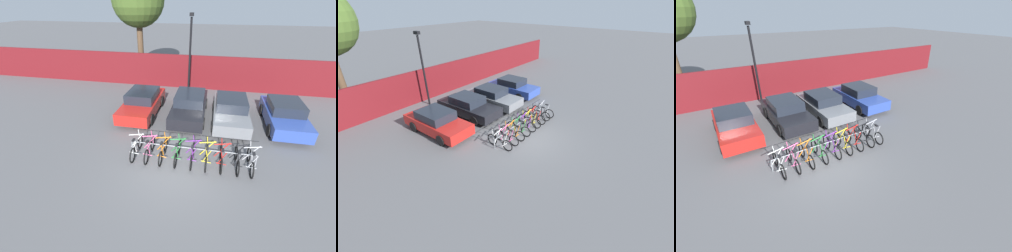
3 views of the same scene
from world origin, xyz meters
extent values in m
plane|color=#59595B|center=(0.00, 0.00, 0.00)|extent=(120.00, 120.00, 0.00)
cube|color=maroon|center=(0.00, 9.50, 1.23)|extent=(36.00, 0.16, 2.46)
cylinder|color=gray|center=(0.58, 0.68, 0.55)|extent=(5.26, 0.04, 0.04)
cylinder|color=gray|center=(-2.05, 0.68, 0.28)|extent=(0.04, 0.04, 0.55)
cylinder|color=gray|center=(3.21, 0.68, 0.28)|extent=(0.04, 0.04, 0.55)
torus|color=black|center=(-1.80, 0.00, 0.33)|extent=(0.06, 0.66, 0.66)
torus|color=black|center=(-1.80, 1.05, 0.33)|extent=(0.06, 0.66, 0.66)
cylinder|color=silver|center=(-1.80, 0.68, 0.65)|extent=(0.60, 0.04, 0.76)
cylinder|color=silver|center=(-1.80, 0.63, 0.96)|extent=(0.68, 0.04, 0.16)
cylinder|color=silver|center=(-1.80, 0.35, 0.59)|extent=(0.14, 0.04, 0.63)
cylinder|color=silver|center=(-1.80, 0.15, 0.61)|extent=(0.32, 0.03, 0.58)
cylinder|color=silver|center=(-1.80, 0.20, 0.31)|extent=(0.40, 0.03, 0.08)
cylinder|color=silver|center=(-1.80, 1.01, 0.68)|extent=(0.12, 0.04, 0.69)
cylinder|color=black|center=(-1.80, 0.97, 1.04)|extent=(0.52, 0.03, 0.03)
cube|color=black|center=(-1.80, 0.25, 0.93)|extent=(0.10, 0.22, 0.05)
torus|color=black|center=(-1.21, 0.00, 0.33)|extent=(0.06, 0.66, 0.66)
torus|color=black|center=(-1.21, 1.05, 0.33)|extent=(0.06, 0.66, 0.66)
cylinder|color=#E55993|center=(-1.21, 0.68, 0.65)|extent=(0.60, 0.04, 0.76)
cylinder|color=#E55993|center=(-1.21, 0.63, 0.96)|extent=(0.68, 0.04, 0.16)
cylinder|color=#E55993|center=(-1.21, 0.35, 0.59)|extent=(0.14, 0.04, 0.63)
cylinder|color=#E55993|center=(-1.21, 0.15, 0.61)|extent=(0.32, 0.03, 0.58)
cylinder|color=#E55993|center=(-1.21, 0.20, 0.31)|extent=(0.40, 0.03, 0.08)
cylinder|color=#E55993|center=(-1.21, 1.01, 0.68)|extent=(0.12, 0.04, 0.69)
cylinder|color=black|center=(-1.21, 0.97, 1.04)|extent=(0.52, 0.03, 0.03)
cube|color=black|center=(-1.21, 0.25, 0.93)|extent=(0.10, 0.22, 0.05)
torus|color=black|center=(-0.61, 0.00, 0.33)|extent=(0.06, 0.66, 0.66)
torus|color=black|center=(-0.61, 1.05, 0.33)|extent=(0.06, 0.66, 0.66)
cylinder|color=orange|center=(-0.61, 0.68, 0.65)|extent=(0.60, 0.04, 0.76)
cylinder|color=orange|center=(-0.61, 0.63, 0.96)|extent=(0.68, 0.04, 0.16)
cylinder|color=orange|center=(-0.61, 0.35, 0.59)|extent=(0.14, 0.04, 0.63)
cylinder|color=orange|center=(-0.61, 0.15, 0.61)|extent=(0.32, 0.03, 0.58)
cylinder|color=orange|center=(-0.61, 0.20, 0.31)|extent=(0.40, 0.03, 0.08)
cylinder|color=orange|center=(-0.61, 1.01, 0.68)|extent=(0.12, 0.04, 0.69)
cylinder|color=black|center=(-0.61, 0.97, 1.04)|extent=(0.52, 0.03, 0.03)
cube|color=black|center=(-0.61, 0.25, 0.93)|extent=(0.10, 0.22, 0.05)
torus|color=black|center=(0.01, 0.00, 0.33)|extent=(0.06, 0.66, 0.66)
torus|color=black|center=(0.01, 1.05, 0.33)|extent=(0.06, 0.66, 0.66)
cylinder|color=#288438|center=(0.01, 0.68, 0.65)|extent=(0.60, 0.04, 0.76)
cylinder|color=#288438|center=(0.01, 0.63, 0.96)|extent=(0.68, 0.04, 0.16)
cylinder|color=#288438|center=(0.01, 0.35, 0.59)|extent=(0.14, 0.04, 0.63)
cylinder|color=#288438|center=(0.01, 0.15, 0.61)|extent=(0.32, 0.03, 0.58)
cylinder|color=#288438|center=(0.01, 0.20, 0.31)|extent=(0.40, 0.03, 0.08)
cylinder|color=#288438|center=(0.01, 1.01, 0.68)|extent=(0.12, 0.04, 0.69)
cylinder|color=black|center=(0.01, 0.97, 1.04)|extent=(0.52, 0.03, 0.03)
cube|color=black|center=(0.01, 0.25, 0.93)|extent=(0.10, 0.22, 0.05)
torus|color=black|center=(0.64, 0.00, 0.33)|extent=(0.06, 0.66, 0.66)
torus|color=black|center=(0.64, 1.05, 0.33)|extent=(0.06, 0.66, 0.66)
cylinder|color=#752D99|center=(0.64, 0.68, 0.65)|extent=(0.60, 0.04, 0.76)
cylinder|color=#752D99|center=(0.64, 0.63, 0.96)|extent=(0.68, 0.04, 0.16)
cylinder|color=#752D99|center=(0.64, 0.35, 0.59)|extent=(0.14, 0.04, 0.63)
cylinder|color=#752D99|center=(0.64, 0.15, 0.61)|extent=(0.32, 0.03, 0.58)
cylinder|color=#752D99|center=(0.64, 0.20, 0.31)|extent=(0.40, 0.03, 0.08)
cylinder|color=#752D99|center=(0.64, 1.01, 0.68)|extent=(0.12, 0.04, 0.69)
cylinder|color=black|center=(0.64, 0.97, 1.04)|extent=(0.52, 0.03, 0.03)
cube|color=black|center=(0.64, 0.25, 0.93)|extent=(0.10, 0.22, 0.05)
torus|color=black|center=(1.22, 0.00, 0.33)|extent=(0.06, 0.66, 0.66)
torus|color=black|center=(1.22, 1.05, 0.33)|extent=(0.06, 0.66, 0.66)
cylinder|color=yellow|center=(1.22, 0.68, 0.65)|extent=(0.60, 0.04, 0.76)
cylinder|color=yellow|center=(1.22, 0.63, 0.96)|extent=(0.68, 0.04, 0.16)
cylinder|color=yellow|center=(1.22, 0.35, 0.59)|extent=(0.14, 0.04, 0.63)
cylinder|color=yellow|center=(1.22, 0.15, 0.61)|extent=(0.32, 0.03, 0.58)
cylinder|color=yellow|center=(1.22, 0.20, 0.31)|extent=(0.40, 0.03, 0.08)
cylinder|color=yellow|center=(1.22, 1.01, 0.68)|extent=(0.12, 0.04, 0.69)
cylinder|color=black|center=(1.22, 0.97, 1.04)|extent=(0.52, 0.03, 0.03)
cube|color=black|center=(1.22, 0.25, 0.93)|extent=(0.10, 0.22, 0.05)
torus|color=black|center=(1.82, 0.00, 0.33)|extent=(0.06, 0.66, 0.66)
torus|color=black|center=(1.82, 1.05, 0.33)|extent=(0.06, 0.66, 0.66)
cylinder|color=red|center=(1.82, 0.68, 0.65)|extent=(0.60, 0.04, 0.76)
cylinder|color=red|center=(1.82, 0.63, 0.96)|extent=(0.68, 0.04, 0.16)
cylinder|color=red|center=(1.82, 0.35, 0.59)|extent=(0.14, 0.04, 0.63)
cylinder|color=red|center=(1.82, 0.15, 0.61)|extent=(0.32, 0.03, 0.58)
cylinder|color=red|center=(1.82, 0.20, 0.31)|extent=(0.40, 0.03, 0.08)
cylinder|color=red|center=(1.82, 1.01, 0.68)|extent=(0.12, 0.04, 0.69)
cylinder|color=black|center=(1.82, 0.97, 1.04)|extent=(0.52, 0.03, 0.03)
cube|color=black|center=(1.82, 0.25, 0.93)|extent=(0.10, 0.22, 0.05)
torus|color=black|center=(2.44, 0.00, 0.33)|extent=(0.06, 0.66, 0.66)
torus|color=black|center=(2.44, 1.05, 0.33)|extent=(0.06, 0.66, 0.66)
cylinder|color=black|center=(2.44, 0.68, 0.65)|extent=(0.60, 0.04, 0.76)
cylinder|color=black|center=(2.44, 0.63, 0.96)|extent=(0.68, 0.04, 0.16)
cylinder|color=black|center=(2.44, 0.35, 0.59)|extent=(0.14, 0.04, 0.63)
cylinder|color=black|center=(2.44, 0.15, 0.61)|extent=(0.32, 0.03, 0.58)
cylinder|color=black|center=(2.44, 0.20, 0.31)|extent=(0.40, 0.03, 0.08)
cylinder|color=black|center=(2.44, 1.01, 0.68)|extent=(0.12, 0.04, 0.69)
cylinder|color=black|center=(2.44, 0.97, 1.04)|extent=(0.52, 0.03, 0.03)
cube|color=black|center=(2.44, 0.25, 0.93)|extent=(0.10, 0.22, 0.05)
torus|color=black|center=(2.96, 0.00, 0.33)|extent=(0.06, 0.66, 0.66)
torus|color=black|center=(2.96, 1.05, 0.33)|extent=(0.06, 0.66, 0.66)
cylinder|color=#B7B7BC|center=(2.96, 0.68, 0.65)|extent=(0.60, 0.04, 0.76)
cylinder|color=#B7B7BC|center=(2.96, 0.63, 0.96)|extent=(0.68, 0.04, 0.16)
cylinder|color=#B7B7BC|center=(2.96, 0.35, 0.59)|extent=(0.14, 0.04, 0.63)
cylinder|color=#B7B7BC|center=(2.96, 0.15, 0.61)|extent=(0.32, 0.03, 0.58)
cylinder|color=#B7B7BC|center=(2.96, 0.20, 0.31)|extent=(0.40, 0.03, 0.08)
cylinder|color=#B7B7BC|center=(2.96, 1.01, 0.68)|extent=(0.12, 0.04, 0.69)
cylinder|color=black|center=(2.96, 0.97, 1.04)|extent=(0.52, 0.03, 0.03)
cube|color=black|center=(2.96, 0.25, 0.93)|extent=(0.10, 0.22, 0.05)
cube|color=red|center=(-2.73, 4.51, 0.57)|extent=(1.80, 4.39, 0.62)
cube|color=#1E232D|center=(-2.73, 4.62, 1.14)|extent=(1.58, 2.02, 0.52)
cylinder|color=black|center=(-3.59, 5.78, 0.32)|extent=(0.20, 0.64, 0.64)
cylinder|color=black|center=(-1.88, 5.78, 0.32)|extent=(0.20, 0.64, 0.64)
cylinder|color=black|center=(-3.59, 3.24, 0.32)|extent=(0.20, 0.64, 0.64)
cylinder|color=black|center=(-1.88, 3.24, 0.32)|extent=(0.20, 0.64, 0.64)
cube|color=black|center=(0.02, 4.66, 0.57)|extent=(1.80, 4.52, 0.62)
cube|color=#1E232D|center=(0.02, 4.77, 1.14)|extent=(1.58, 2.08, 0.52)
cylinder|color=black|center=(-0.83, 5.97, 0.32)|extent=(0.20, 0.64, 0.64)
cylinder|color=black|center=(0.88, 5.97, 0.32)|extent=(0.20, 0.64, 0.64)
cylinder|color=black|center=(-0.83, 3.35, 0.32)|extent=(0.20, 0.64, 0.64)
cylinder|color=black|center=(0.88, 3.35, 0.32)|extent=(0.20, 0.64, 0.64)
cube|color=slate|center=(2.29, 4.46, 0.57)|extent=(1.80, 4.45, 0.62)
cube|color=#1E232D|center=(2.29, 4.57, 1.14)|extent=(1.58, 2.05, 0.52)
cylinder|color=black|center=(1.44, 5.75, 0.32)|extent=(0.20, 0.64, 0.64)
cylinder|color=black|center=(3.15, 5.75, 0.32)|extent=(0.20, 0.64, 0.64)
cylinder|color=black|center=(1.44, 3.17, 0.32)|extent=(0.20, 0.64, 0.64)
cylinder|color=black|center=(3.15, 3.17, 0.32)|extent=(0.20, 0.64, 0.64)
cube|color=#2D479E|center=(5.05, 4.52, 0.57)|extent=(1.80, 4.21, 0.62)
cube|color=#1E232D|center=(5.05, 4.62, 1.14)|extent=(1.58, 1.94, 0.52)
cylinder|color=black|center=(4.19, 5.74, 0.32)|extent=(0.20, 0.64, 0.64)
cylinder|color=black|center=(5.90, 5.74, 0.32)|extent=(0.20, 0.64, 0.64)
cylinder|color=black|center=(4.19, 3.30, 0.32)|extent=(0.20, 0.64, 0.64)
cylinder|color=black|center=(5.90, 3.30, 0.32)|extent=(0.20, 0.64, 0.64)
cylinder|color=black|center=(-0.50, 8.50, 2.51)|extent=(0.14, 0.14, 5.01)
cube|color=black|center=(-0.50, 8.50, 5.16)|extent=(0.24, 0.44, 0.20)
cylinder|color=brown|center=(-4.87, 11.30, 2.25)|extent=(0.48, 0.48, 4.50)
camera|label=1|loc=(1.14, -7.08, 6.01)|focal=24.00mm
camera|label=2|loc=(-9.70, -5.86, 7.09)|focal=24.00mm
camera|label=3|loc=(-3.46, -7.02, 5.91)|focal=24.00mm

